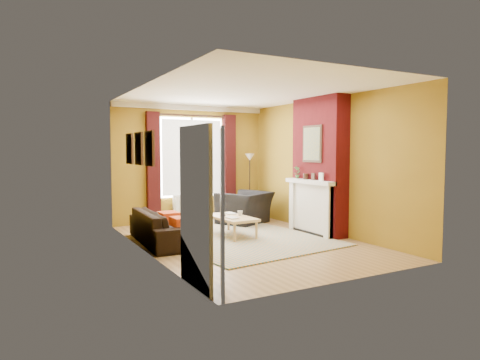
{
  "coord_description": "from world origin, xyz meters",
  "views": [
    {
      "loc": [
        -3.9,
        -6.95,
        1.72
      ],
      "look_at": [
        0.0,
        0.25,
        1.15
      ],
      "focal_mm": 32.0,
      "sensor_mm": 36.0,
      "label": 1
    }
  ],
  "objects_px": {
    "sofa": "(163,227)",
    "armchair": "(245,208)",
    "wicker_stool": "(230,212)",
    "floor_lamp": "(250,167)",
    "coffee_table": "(231,218)"
  },
  "relations": [
    {
      "from": "armchair",
      "to": "wicker_stool",
      "type": "distance_m",
      "value": 0.4
    },
    {
      "from": "wicker_stool",
      "to": "floor_lamp",
      "type": "height_order",
      "value": "floor_lamp"
    },
    {
      "from": "sofa",
      "to": "floor_lamp",
      "type": "height_order",
      "value": "floor_lamp"
    },
    {
      "from": "armchair",
      "to": "floor_lamp",
      "type": "relative_size",
      "value": 0.7
    },
    {
      "from": "wicker_stool",
      "to": "floor_lamp",
      "type": "bearing_deg",
      "value": 25.03
    },
    {
      "from": "sofa",
      "to": "armchair",
      "type": "relative_size",
      "value": 1.8
    },
    {
      "from": "sofa",
      "to": "floor_lamp",
      "type": "xyz_separation_m",
      "value": [
        2.86,
        1.76,
        0.99
      ]
    },
    {
      "from": "armchair",
      "to": "sofa",
      "type": "bearing_deg",
      "value": -2.46
    },
    {
      "from": "sofa",
      "to": "wicker_stool",
      "type": "relative_size",
      "value": 4.02
    },
    {
      "from": "sofa",
      "to": "floor_lamp",
      "type": "relative_size",
      "value": 1.26
    },
    {
      "from": "coffee_table",
      "to": "wicker_stool",
      "type": "bearing_deg",
      "value": 61.48
    },
    {
      "from": "armchair",
      "to": "coffee_table",
      "type": "relative_size",
      "value": 0.92
    },
    {
      "from": "armchair",
      "to": "floor_lamp",
      "type": "distance_m",
      "value": 1.23
    },
    {
      "from": "wicker_stool",
      "to": "coffee_table",
      "type": "bearing_deg",
      "value": -115.9
    },
    {
      "from": "armchair",
      "to": "wicker_stool",
      "type": "bearing_deg",
      "value": -78.4
    }
  ]
}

